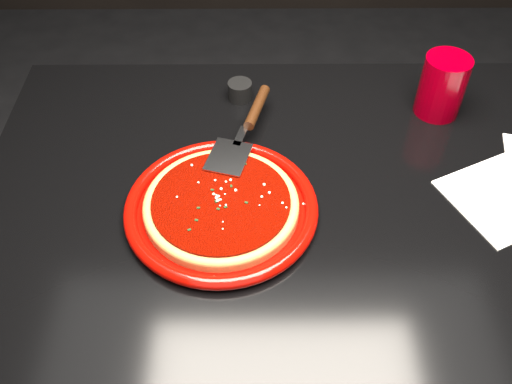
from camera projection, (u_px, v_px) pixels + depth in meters
floor at (290, 378)px, 1.58m from camera, size 4.00×4.00×0.01m
table at (297, 304)px, 1.30m from camera, size 1.20×0.80×0.75m
plate at (221, 208)px, 0.98m from camera, size 0.44×0.44×0.02m
pizza_crust at (221, 206)px, 0.98m from camera, size 0.35×0.35×0.01m
pizza_crust_rim at (221, 204)px, 0.97m from camera, size 0.35×0.35×0.02m
pizza_sauce at (221, 202)px, 0.97m from camera, size 0.31×0.31×0.01m
parmesan_dusting at (221, 199)px, 0.97m from camera, size 0.23×0.23×0.01m
basil_flecks at (221, 200)px, 0.97m from camera, size 0.21×0.21×0.00m
pizza_server at (245, 129)px, 1.08m from camera, size 0.16×0.31×0.02m
cup at (442, 86)px, 1.14m from camera, size 0.09×0.09×0.13m
napkin_a at (502, 198)px, 1.01m from camera, size 0.23×0.23×0.00m
ramekin at (240, 91)px, 1.20m from camera, size 0.06×0.06×0.04m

